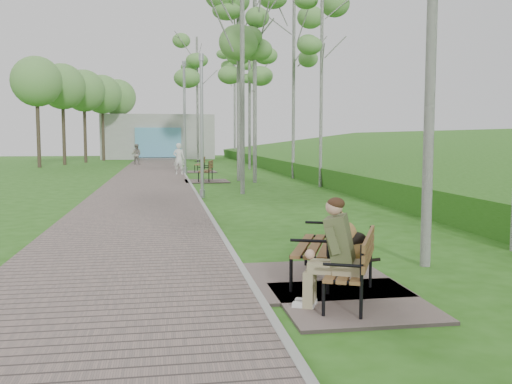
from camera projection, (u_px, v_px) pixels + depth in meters
The scene contains 19 objects.
walkway at pixel (148, 184), 23.74m from camera, with size 3.50×67.00×0.04m, color #685954.
kerb at pixel (190, 183), 24.02m from camera, with size 0.10×67.00×0.05m, color #999993.
embankment at pixel (472, 183), 24.48m from camera, with size 14.00×70.00×1.60m, color #40812B.
building_north at pixel (158, 137), 52.55m from camera, with size 10.00×5.20×4.00m.
bench_main at pixel (347, 270), 6.55m from camera, with size 1.69×1.88×1.47m.
bench_second at pixel (316, 265), 7.67m from camera, with size 1.93×2.14×1.18m.
bench_third at pixel (206, 177), 24.99m from camera, with size 1.89×2.10×1.16m.
bench_far at pixel (200, 169), 31.86m from camera, with size 1.73×1.92×1.06m.
lamp_post_second at pixel (202, 131), 18.10m from camera, with size 0.18×0.18×4.56m.
lamp_post_third at pixel (185, 122), 30.20m from camera, with size 0.23×0.23×5.93m.
pedestrian_near at pixel (179, 159), 29.33m from camera, with size 0.60×0.40×1.66m, color white.
pedestrian_far at pixel (136, 154), 40.22m from camera, with size 0.72×0.56×1.49m, color gray.
birch_mid_b at pixel (322, 27), 21.72m from camera, with size 2.23×2.23×7.79m.
birch_mid_c at pixel (255, 29), 23.87m from camera, with size 2.46×2.46×8.25m.
birch_far_a at pixel (294, 31), 26.48m from camera, with size 2.27×2.27×8.75m.
birch_far_b at pixel (238, 24), 24.81m from camera, with size 2.67×2.67×8.72m.
birch_far_c at pixel (249, 55), 34.07m from camera, with size 2.43×2.43×8.70m.
birch_distant_a at pixel (197, 60), 43.41m from camera, with size 2.98×2.98×9.94m.
birch_distant_b at pixel (235, 63), 53.06m from camera, with size 2.83×2.83×11.30m.
Camera 1 is at (-1.11, -2.59, 1.93)m, focal length 40.00 mm.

